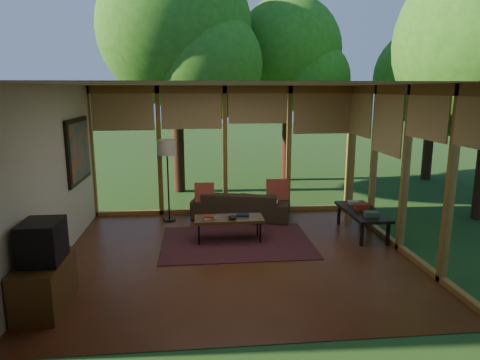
{
  "coord_description": "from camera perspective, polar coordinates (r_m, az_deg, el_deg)",
  "views": [
    {
      "loc": [
        -0.6,
        -6.47,
        2.62
      ],
      "look_at": [
        0.13,
        0.7,
        1.09
      ],
      "focal_mm": 32.0,
      "sensor_mm": 36.0,
      "label": 1
    }
  ],
  "objects": [
    {
      "name": "exterior_lawn",
      "position": [
        17.04,
        24.59,
        2.01
      ],
      "size": [
        40.0,
        40.0,
        0.0
      ],
      "primitive_type": "plane",
      "color": "#234A1B",
      "rests_on": "ground"
    },
    {
      "name": "tree_ne",
      "position": [
        12.64,
        6.46,
        16.77
      ],
      "size": [
        2.97,
        2.97,
        5.2
      ],
      "color": "#3A1E15",
      "rests_on": "ground"
    },
    {
      "name": "sofa",
      "position": [
        8.83,
        0.12,
        -3.33
      ],
      "size": [
        2.1,
        1.26,
        0.58
      ],
      "primitive_type": "imported",
      "rotation": [
        0.0,
        0.0,
        2.88
      ],
      "color": "#3C2F1E",
      "rests_on": "floor"
    },
    {
      "name": "tree_nw",
      "position": [
        11.21,
        -8.64,
        19.17
      ],
      "size": [
        3.79,
        3.79,
        5.95
      ],
      "color": "#3A1E15",
      "rests_on": "ground"
    },
    {
      "name": "tree_far",
      "position": [
        13.57,
        23.41,
        12.32
      ],
      "size": [
        2.87,
        2.87,
        4.38
      ],
      "color": "#3A1E15",
      "rests_on": "ground"
    },
    {
      "name": "coffee_table",
      "position": [
        7.52,
        -1.48,
        -5.28
      ],
      "size": [
        1.2,
        0.5,
        0.43
      ],
      "color": "brown",
      "rests_on": "floor"
    },
    {
      "name": "ct_book_upper",
      "position": [
        7.43,
        -4.15,
        -4.88
      ],
      "size": [
        0.2,
        0.17,
        0.03
      ],
      "primitive_type": "cube",
      "rotation": [
        0.0,
        0.0,
        -0.18
      ],
      "color": "maroon",
      "rests_on": "coffee_table"
    },
    {
      "name": "television",
      "position": [
        5.64,
        -24.88,
        -7.47
      ],
      "size": [
        0.45,
        0.55,
        0.5
      ],
      "primitive_type": "cube",
      "color": "black",
      "rests_on": "media_cabinet"
    },
    {
      "name": "media_cabinet",
      "position": [
        5.85,
        -24.59,
        -12.57
      ],
      "size": [
        0.5,
        1.0,
        0.6
      ],
      "primitive_type": "cube",
      "color": "brown",
      "rests_on": "floor"
    },
    {
      "name": "ceiling",
      "position": [
        6.5,
        -0.57,
        12.68
      ],
      "size": [
        5.5,
        5.5,
        0.0
      ],
      "primitive_type": "plane",
      "rotation": [
        3.14,
        0.0,
        0.0
      ],
      "color": "white",
      "rests_on": "ground"
    },
    {
      "name": "wall_front",
      "position": [
        4.21,
        2.6,
        -5.59
      ],
      "size": [
        5.5,
        0.04,
        2.7
      ],
      "primitive_type": "cube",
      "color": "beige",
      "rests_on": "ground"
    },
    {
      "name": "window_wall_right",
      "position": [
        7.4,
        21.19,
        1.27
      ],
      "size": [
        0.12,
        5.0,
        2.7
      ],
      "primitive_type": "cube",
      "color": "olive",
      "rests_on": "ground"
    },
    {
      "name": "console_book_a",
      "position": [
        7.79,
        17.11,
        -4.38
      ],
      "size": [
        0.26,
        0.21,
        0.09
      ],
      "primitive_type": "cube",
      "rotation": [
        0.0,
        0.0,
        -0.17
      ],
      "color": "#335A49",
      "rests_on": "side_console"
    },
    {
      "name": "side_console",
      "position": [
        8.17,
        15.99,
        -4.2
      ],
      "size": [
        0.6,
        1.4,
        0.46
      ],
      "color": "black",
      "rests_on": "floor"
    },
    {
      "name": "ct_bowl",
      "position": [
        7.4,
        -1.03,
        -4.98
      ],
      "size": [
        0.16,
        0.16,
        0.07
      ],
      "primitive_type": "ellipsoid",
      "color": "black",
      "rests_on": "coffee_table"
    },
    {
      "name": "floor",
      "position": [
        7.01,
        -0.52,
        -9.98
      ],
      "size": [
        5.5,
        5.5,
        0.0
      ],
      "primitive_type": "plane",
      "color": "brown",
      "rests_on": "ground"
    },
    {
      "name": "floor_lamp",
      "position": [
        8.59,
        -9.7,
        3.68
      ],
      "size": [
        0.36,
        0.36,
        1.65
      ],
      "color": "black",
      "rests_on": "floor"
    },
    {
      "name": "wall_painting",
      "position": [
        8.22,
        -20.73,
        3.72
      ],
      "size": [
        0.06,
        1.35,
        1.15
      ],
      "color": "black",
      "rests_on": "wall_left"
    },
    {
      "name": "console_book_b",
      "position": [
        8.18,
        15.9,
        -3.43
      ],
      "size": [
        0.25,
        0.19,
        0.11
      ],
      "primitive_type": "cube",
      "rotation": [
        0.0,
        0.0,
        -0.03
      ],
      "color": "maroon",
      "rests_on": "side_console"
    },
    {
      "name": "console_book_c",
      "position": [
        8.55,
        14.92,
        -2.91
      ],
      "size": [
        0.21,
        0.15,
        0.06
      ],
      "primitive_type": "cube",
      "rotation": [
        0.0,
        0.0,
        0.02
      ],
      "color": "#A8A398",
      "rests_on": "side_console"
    },
    {
      "name": "wall_left",
      "position": [
        6.94,
        -23.79,
        0.4
      ],
      "size": [
        0.04,
        5.0,
        2.7
      ],
      "primitive_type": "cube",
      "color": "beige",
      "rests_on": "ground"
    },
    {
      "name": "rug",
      "position": [
        7.55,
        -0.45,
        -8.27
      ],
      "size": [
        2.59,
        1.84,
        0.01
      ],
      "primitive_type": "cube",
      "color": "maroon",
      "rests_on": "floor"
    },
    {
      "name": "ct_book_side",
      "position": [
        7.6,
        0.36,
        -4.68
      ],
      "size": [
        0.24,
        0.2,
        0.03
      ],
      "primitive_type": "cube",
      "rotation": [
        0.0,
        0.0,
        -0.13
      ],
      "color": "#161A31",
      "rests_on": "coffee_table"
    },
    {
      "name": "pillow_right",
      "position": [
        8.81,
        5.01,
        -1.33
      ],
      "size": [
        0.44,
        0.23,
        0.46
      ],
      "primitive_type": "cube",
      "rotation": [
        -0.21,
        0.0,
        0.0
      ],
      "color": "maroon",
      "rests_on": "sofa"
    },
    {
      "name": "ct_book_lower",
      "position": [
        7.44,
        -4.15,
        -5.1
      ],
      "size": [
        0.25,
        0.21,
        0.03
      ],
      "primitive_type": "cube",
      "rotation": [
        0.0,
        0.0,
        0.3
      ],
      "color": "#A8A398",
      "rests_on": "coffee_table"
    },
    {
      "name": "pillow_left",
      "position": [
        8.67,
        -4.78,
        -1.7
      ],
      "size": [
        0.39,
        0.21,
        0.41
      ],
      "primitive_type": "cube",
      "rotation": [
        -0.21,
        0.0,
        0.0
      ],
      "color": "maroon",
      "rests_on": "sofa"
    },
    {
      "name": "window_wall_back",
      "position": [
        9.08,
        -2.0,
        3.93
      ],
      "size": [
        5.5,
        0.12,
        2.7
      ],
      "primitive_type": "cube",
      "color": "olive",
      "rests_on": "ground"
    }
  ]
}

